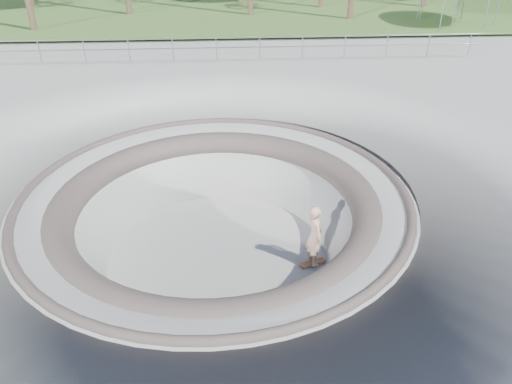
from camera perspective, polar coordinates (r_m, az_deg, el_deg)
ground at (r=13.09m, az=-4.72°, el=-0.33°), size 180.00×180.00×0.00m
skate_bowl at (r=14.12m, az=-4.41°, el=-6.71°), size 14.00×14.00×4.10m
distant_hills at (r=69.85m, az=-0.77°, el=19.36°), size 103.20×45.00×28.60m
safety_railing at (r=24.00m, az=-4.55°, el=16.05°), size 25.00×0.06×1.03m
skateboard at (r=13.77m, az=6.50°, el=-8.02°), size 0.75×0.44×0.08m
skater at (r=13.23m, az=6.72°, el=-4.98°), size 0.55×0.72×1.77m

